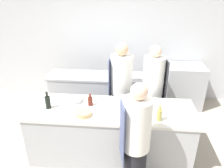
# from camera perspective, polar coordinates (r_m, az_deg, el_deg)

# --- Properties ---
(ground_plane) EXTENTS (16.00, 16.00, 0.00)m
(ground_plane) POSITION_cam_1_polar(r_m,az_deg,el_deg) (3.85, -0.49, -17.73)
(ground_plane) COLOR #A89E8E
(wall_back) EXTENTS (8.00, 0.06, 2.80)m
(wall_back) POSITION_cam_1_polar(r_m,az_deg,el_deg) (5.09, 1.82, 11.29)
(wall_back) COLOR silver
(wall_back) RESTS_ON ground_plane
(prep_counter) EXTENTS (2.58, 0.82, 0.88)m
(prep_counter) POSITION_cam_1_polar(r_m,az_deg,el_deg) (3.57, -0.51, -12.51)
(prep_counter) COLOR #A8AAAF
(prep_counter) RESTS_ON ground_plane
(pass_counter) EXTENTS (2.40, 0.57, 0.88)m
(pass_counter) POSITION_cam_1_polar(r_m,az_deg,el_deg) (4.65, -1.51, -2.80)
(pass_counter) COLOR #A8AAAF
(pass_counter) RESTS_ON ground_plane
(oven_range) EXTENTS (0.81, 0.62, 0.97)m
(oven_range) POSITION_cam_1_polar(r_m,az_deg,el_deg) (5.20, 18.21, -0.49)
(oven_range) COLOR #A8AAAF
(oven_range) RESTS_ON ground_plane
(chef_at_prep_near) EXTENTS (0.38, 0.37, 1.63)m
(chef_at_prep_near) POSITION_cam_1_polar(r_m,az_deg,el_deg) (2.80, 6.18, -15.10)
(chef_at_prep_near) COLOR black
(chef_at_prep_near) RESTS_ON ground_plane
(chef_at_stove) EXTENTS (0.41, 0.40, 1.68)m
(chef_at_stove) POSITION_cam_1_polar(r_m,az_deg,el_deg) (4.00, 10.53, -1.86)
(chef_at_stove) COLOR black
(chef_at_stove) RESTS_ON ground_plane
(chef_at_pass_far) EXTENTS (0.42, 0.40, 1.69)m
(chef_at_pass_far) POSITION_cam_1_polar(r_m,az_deg,el_deg) (4.01, 2.35, -1.23)
(chef_at_pass_far) COLOR black
(chef_at_pass_far) RESTS_ON ground_plane
(bottle_olive_oil) EXTENTS (0.08, 0.08, 0.27)m
(bottle_olive_oil) POSITION_cam_1_polar(r_m,az_deg,el_deg) (3.42, -16.43, -4.50)
(bottle_olive_oil) COLOR black
(bottle_olive_oil) RESTS_ON prep_counter
(bottle_vinegar) EXTENTS (0.08, 0.08, 0.19)m
(bottle_vinegar) POSITION_cam_1_polar(r_m,az_deg,el_deg) (3.39, -5.70, -4.40)
(bottle_vinegar) COLOR #5B2319
(bottle_vinegar) RESTS_ON prep_counter
(bottle_wine) EXTENTS (0.07, 0.07, 0.24)m
(bottle_wine) POSITION_cam_1_polar(r_m,az_deg,el_deg) (3.08, 12.25, -7.80)
(bottle_wine) COLOR #B2A84C
(bottle_wine) RESTS_ON prep_counter
(bowl_mixing_large) EXTENTS (0.26, 0.26, 0.09)m
(bowl_mixing_large) POSITION_cam_1_polar(r_m,az_deg,el_deg) (3.46, 2.51, -4.25)
(bowl_mixing_large) COLOR #B7BABC
(bowl_mixing_large) RESTS_ON prep_counter
(bowl_prep_small) EXTENTS (0.28, 0.28, 0.05)m
(bowl_prep_small) POSITION_cam_1_polar(r_m,az_deg,el_deg) (3.55, -9.94, -4.12)
(bowl_prep_small) COLOR #B7BABC
(bowl_prep_small) RESTS_ON prep_counter
(bowl_ceramic_blue) EXTENTS (0.18, 0.18, 0.06)m
(bowl_ceramic_blue) POSITION_cam_1_polar(r_m,az_deg,el_deg) (3.09, 7.09, -8.69)
(bowl_ceramic_blue) COLOR #B7BABC
(bowl_ceramic_blue) RESTS_ON prep_counter
(bowl_wooden_salad) EXTENTS (0.22, 0.22, 0.06)m
(bowl_wooden_salad) POSITION_cam_1_polar(r_m,az_deg,el_deg) (3.17, -7.47, -7.65)
(bowl_wooden_salad) COLOR tan
(bowl_wooden_salad) RESTS_ON prep_counter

